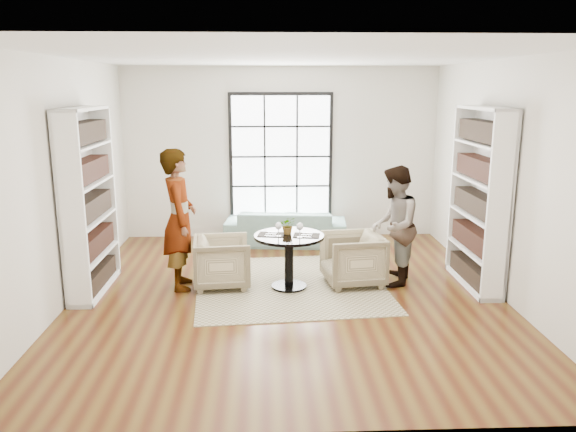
{
  "coord_description": "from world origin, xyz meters",
  "views": [
    {
      "loc": [
        -0.28,
        -6.9,
        2.65
      ],
      "look_at": [
        0.02,
        0.4,
        0.96
      ],
      "focal_mm": 35.0,
      "sensor_mm": 36.0,
      "label": 1
    }
  ],
  "objects_px": {
    "person_right": "(394,226)",
    "armchair_right": "(353,259)",
    "flower_centerpiece": "(288,225)",
    "person_left": "(179,219)",
    "wine_glass_left": "(278,226)",
    "sofa": "(286,227)",
    "wine_glass_right": "(300,227)",
    "pedestal_table": "(289,250)",
    "armchair_left": "(222,262)"
  },
  "relations": [
    {
      "from": "armchair_left",
      "to": "armchair_right",
      "type": "relative_size",
      "value": 0.96
    },
    {
      "from": "wine_glass_left",
      "to": "flower_centerpiece",
      "type": "distance_m",
      "value": 0.18
    },
    {
      "from": "pedestal_table",
      "to": "sofa",
      "type": "bearing_deg",
      "value": 89.02
    },
    {
      "from": "flower_centerpiece",
      "to": "armchair_right",
      "type": "bearing_deg",
      "value": 4.35
    },
    {
      "from": "armchair_right",
      "to": "person_right",
      "type": "height_order",
      "value": "person_right"
    },
    {
      "from": "armchair_left",
      "to": "wine_glass_right",
      "type": "distance_m",
      "value": 1.19
    },
    {
      "from": "pedestal_table",
      "to": "sofa",
      "type": "xyz_separation_m",
      "value": [
        0.04,
        2.2,
        -0.24
      ]
    },
    {
      "from": "person_right",
      "to": "armchair_right",
      "type": "bearing_deg",
      "value": -72.1
    },
    {
      "from": "wine_glass_left",
      "to": "armchair_left",
      "type": "bearing_deg",
      "value": 166.46
    },
    {
      "from": "flower_centerpiece",
      "to": "sofa",
      "type": "bearing_deg",
      "value": 88.73
    },
    {
      "from": "armchair_left",
      "to": "flower_centerpiece",
      "type": "distance_m",
      "value": 1.03
    },
    {
      "from": "person_right",
      "to": "flower_centerpiece",
      "type": "bearing_deg",
      "value": -69.42
    },
    {
      "from": "person_left",
      "to": "wine_glass_left",
      "type": "height_order",
      "value": "person_left"
    },
    {
      "from": "armchair_left",
      "to": "wine_glass_left",
      "type": "relative_size",
      "value": 3.94
    },
    {
      "from": "armchair_left",
      "to": "flower_centerpiece",
      "type": "relative_size",
      "value": 3.2
    },
    {
      "from": "armchair_left",
      "to": "person_left",
      "type": "relative_size",
      "value": 0.4
    },
    {
      "from": "sofa",
      "to": "person_right",
      "type": "xyz_separation_m",
      "value": [
        1.39,
        -2.08,
        0.52
      ]
    },
    {
      "from": "pedestal_table",
      "to": "person_right",
      "type": "distance_m",
      "value": 1.46
    },
    {
      "from": "sofa",
      "to": "wine_glass_left",
      "type": "relative_size",
      "value": 10.72
    },
    {
      "from": "sofa",
      "to": "armchair_right",
      "type": "distance_m",
      "value": 2.24
    },
    {
      "from": "armchair_left",
      "to": "wine_glass_left",
      "type": "bearing_deg",
      "value": -109.0
    },
    {
      "from": "sofa",
      "to": "wine_glass_right",
      "type": "distance_m",
      "value": 2.41
    },
    {
      "from": "wine_glass_left",
      "to": "flower_centerpiece",
      "type": "relative_size",
      "value": 0.81
    },
    {
      "from": "armchair_left",
      "to": "wine_glass_right",
      "type": "height_order",
      "value": "wine_glass_right"
    },
    {
      "from": "wine_glass_left",
      "to": "flower_centerpiece",
      "type": "xyz_separation_m",
      "value": [
        0.13,
        0.13,
        -0.02
      ]
    },
    {
      "from": "sofa",
      "to": "wine_glass_right",
      "type": "relative_size",
      "value": 10.34
    },
    {
      "from": "pedestal_table",
      "to": "sofa",
      "type": "relative_size",
      "value": 0.45
    },
    {
      "from": "armchair_left",
      "to": "armchair_right",
      "type": "xyz_separation_m",
      "value": [
        1.77,
        0.01,
        0.01
      ]
    },
    {
      "from": "wine_glass_right",
      "to": "flower_centerpiece",
      "type": "bearing_deg",
      "value": 127.19
    },
    {
      "from": "armchair_left",
      "to": "person_left",
      "type": "distance_m",
      "value": 0.81
    },
    {
      "from": "person_right",
      "to": "wine_glass_right",
      "type": "height_order",
      "value": "person_right"
    },
    {
      "from": "armchair_left",
      "to": "wine_glass_left",
      "type": "xyz_separation_m",
      "value": [
        0.76,
        -0.18,
        0.53
      ]
    },
    {
      "from": "person_left",
      "to": "sofa",
      "type": "bearing_deg",
      "value": -43.31
    },
    {
      "from": "pedestal_table",
      "to": "armchair_right",
      "type": "height_order",
      "value": "pedestal_table"
    },
    {
      "from": "wine_glass_right",
      "to": "flower_centerpiece",
      "type": "height_order",
      "value": "flower_centerpiece"
    },
    {
      "from": "person_left",
      "to": "armchair_right",
      "type": "bearing_deg",
      "value": -97.65
    },
    {
      "from": "armchair_right",
      "to": "wine_glass_right",
      "type": "bearing_deg",
      "value": -78.41
    },
    {
      "from": "pedestal_table",
      "to": "wine_glass_left",
      "type": "xyz_separation_m",
      "value": [
        -0.14,
        -0.08,
        0.34
      ]
    },
    {
      "from": "wine_glass_right",
      "to": "pedestal_table",
      "type": "bearing_deg",
      "value": 133.78
    },
    {
      "from": "wine_glass_left",
      "to": "person_right",
      "type": "bearing_deg",
      "value": 7.06
    },
    {
      "from": "pedestal_table",
      "to": "wine_glass_left",
      "type": "relative_size",
      "value": 4.85
    },
    {
      "from": "sofa",
      "to": "person_left",
      "type": "bearing_deg",
      "value": 59.98
    },
    {
      "from": "person_left",
      "to": "wine_glass_left",
      "type": "bearing_deg",
      "value": -105.87
    },
    {
      "from": "sofa",
      "to": "wine_glass_right",
      "type": "xyz_separation_m",
      "value": [
        0.1,
        -2.34,
        0.58
      ]
    },
    {
      "from": "wine_glass_left",
      "to": "wine_glass_right",
      "type": "xyz_separation_m",
      "value": [
        0.27,
        -0.06,
        0.01
      ]
    },
    {
      "from": "wine_glass_right",
      "to": "armchair_right",
      "type": "bearing_deg",
      "value": 19.15
    },
    {
      "from": "sofa",
      "to": "person_left",
      "type": "xyz_separation_m",
      "value": [
        -1.48,
        -2.09,
        0.64
      ]
    },
    {
      "from": "pedestal_table",
      "to": "armchair_left",
      "type": "distance_m",
      "value": 0.92
    },
    {
      "from": "sofa",
      "to": "wine_glass_right",
      "type": "height_order",
      "value": "wine_glass_right"
    },
    {
      "from": "person_right",
      "to": "wine_glass_right",
      "type": "distance_m",
      "value": 1.32
    }
  ]
}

